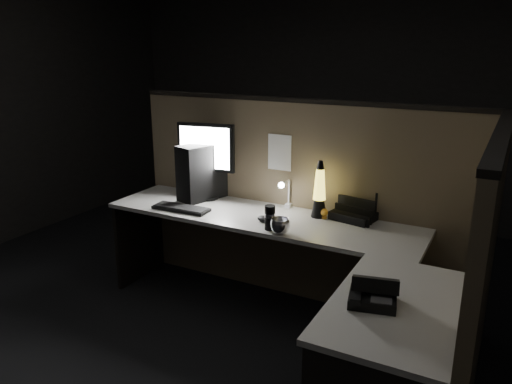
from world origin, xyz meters
The scene contains 17 objects.
floor centered at (0.00, 0.00, 0.00)m, with size 6.00×6.00×0.00m, color black.
room_shell centered at (0.00, 0.00, 1.62)m, with size 6.00×6.00×6.00m.
partition_back centered at (0.00, 0.93, 0.75)m, with size 2.66×0.06×1.50m, color brown.
partition_right centered at (1.33, 0.10, 0.75)m, with size 0.06×1.66×1.50m, color brown.
desk centered at (0.18, 0.25, 0.58)m, with size 2.60×1.60×0.73m.
pc_tower centered at (-0.73, 0.77, 0.95)m, with size 0.18×0.41×0.43m, color black.
monitor centered at (-0.72, 0.78, 1.09)m, with size 0.46×0.20×0.59m.
keyboard centered at (-0.72, 0.44, 0.74)m, with size 0.43×0.14×0.02m, color black.
mouse centered at (-0.07, 0.51, 0.75)m, with size 0.10×0.07×0.04m, color black.
clip_lamp centered at (-0.05, 0.80, 0.86)m, with size 0.04×0.18×0.23m.
organizer centered at (0.46, 0.86, 0.78)m, with size 0.33×0.30×0.21m.
lava_lamp centered at (0.23, 0.77, 0.90)m, with size 0.11×0.11×0.40m.
travel_mug centered at (0.03, 0.39, 0.81)m, with size 0.07×0.07×0.16m, color black.
steel_mug centered at (0.12, 0.35, 0.78)m, with size 0.13×0.13×0.10m, color silver.
figurine centered at (0.27, 0.75, 0.78)m, with size 0.05×0.05×0.05m, color orange.
pinned_paper centered at (-0.14, 0.90, 1.13)m, with size 0.19×0.00×0.27m, color white.
desk_phone centered at (0.89, -0.25, 0.78)m, with size 0.25×0.25×0.13m.
Camera 1 is at (1.40, -2.36, 1.90)m, focal length 35.00 mm.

